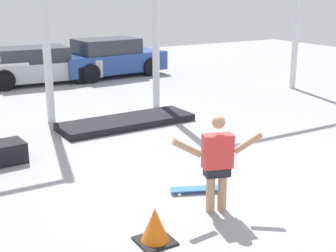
{
  "coord_description": "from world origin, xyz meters",
  "views": [
    {
      "loc": [
        -4.83,
        -6.23,
        3.22
      ],
      "look_at": [
        -0.36,
        1.32,
        0.67
      ],
      "focal_mm": 50.0,
      "sensor_mm": 36.0,
      "label": 1
    }
  ],
  "objects_px": {
    "manual_pad": "(127,122)",
    "parked_car_silver": "(37,66)",
    "skateboard": "(195,189)",
    "parked_car_blue": "(110,58)",
    "traffic_cone": "(155,226)",
    "skateboarder": "(217,160)"
  },
  "relations": [
    {
      "from": "manual_pad",
      "to": "parked_car_silver",
      "type": "distance_m",
      "value": 6.58
    },
    {
      "from": "skateboard",
      "to": "manual_pad",
      "type": "distance_m",
      "value": 4.29
    },
    {
      "from": "manual_pad",
      "to": "parked_car_silver",
      "type": "height_order",
      "value": "parked_car_silver"
    },
    {
      "from": "skateboard",
      "to": "parked_car_blue",
      "type": "distance_m",
      "value": 11.29
    },
    {
      "from": "parked_car_blue",
      "to": "traffic_cone",
      "type": "relative_size",
      "value": 8.84
    },
    {
      "from": "skateboarder",
      "to": "skateboard",
      "type": "distance_m",
      "value": 1.04
    },
    {
      "from": "skateboarder",
      "to": "manual_pad",
      "type": "distance_m",
      "value": 5.06
    },
    {
      "from": "skateboarder",
      "to": "parked_car_blue",
      "type": "relative_size",
      "value": 0.35
    },
    {
      "from": "skateboard",
      "to": "parked_car_blue",
      "type": "relative_size",
      "value": 0.19
    },
    {
      "from": "skateboard",
      "to": "traffic_cone",
      "type": "xyz_separation_m",
      "value": [
        -1.34,
        -1.05,
        0.17
      ]
    },
    {
      "from": "manual_pad",
      "to": "traffic_cone",
      "type": "height_order",
      "value": "traffic_cone"
    },
    {
      "from": "manual_pad",
      "to": "traffic_cone",
      "type": "xyz_separation_m",
      "value": [
        -2.13,
        -5.27,
        0.15
      ]
    },
    {
      "from": "parked_car_silver",
      "to": "traffic_cone",
      "type": "xyz_separation_m",
      "value": [
        -1.75,
        -11.81,
        -0.39
      ]
    },
    {
      "from": "skateboarder",
      "to": "traffic_cone",
      "type": "xyz_separation_m",
      "value": [
        -1.25,
        -0.34,
        -0.57
      ]
    },
    {
      "from": "parked_car_blue",
      "to": "skateboard",
      "type": "bearing_deg",
      "value": -111.63
    },
    {
      "from": "parked_car_silver",
      "to": "parked_car_blue",
      "type": "relative_size",
      "value": 1.01
    },
    {
      "from": "skateboarder",
      "to": "parked_car_blue",
      "type": "height_order",
      "value": "skateboarder"
    },
    {
      "from": "skateboarder",
      "to": "parked_car_blue",
      "type": "distance_m",
      "value": 11.98
    },
    {
      "from": "skateboard",
      "to": "parked_car_silver",
      "type": "xyz_separation_m",
      "value": [
        0.41,
        10.76,
        0.57
      ]
    },
    {
      "from": "parked_car_silver",
      "to": "parked_car_blue",
      "type": "height_order",
      "value": "parked_car_blue"
    },
    {
      "from": "skateboard",
      "to": "manual_pad",
      "type": "bearing_deg",
      "value": 102.74
    },
    {
      "from": "skateboard",
      "to": "manual_pad",
      "type": "height_order",
      "value": "manual_pad"
    }
  ]
}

